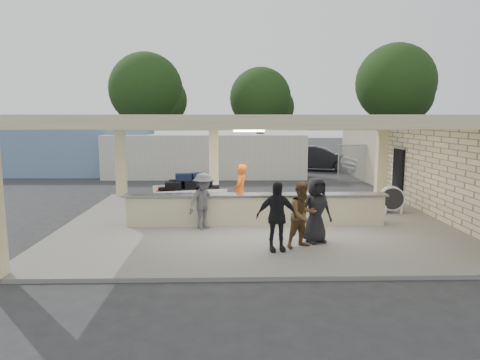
{
  "coord_description": "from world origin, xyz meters",
  "views": [
    {
      "loc": [
        -0.8,
        -13.63,
        3.44
      ],
      "look_at": [
        -0.46,
        1.0,
        1.3
      ],
      "focal_mm": 32.0,
      "sensor_mm": 36.0,
      "label": 1
    }
  ],
  "objects_px": {
    "passenger_c": "(204,201)",
    "passenger_d": "(316,210)",
    "baggage_counter": "(256,209)",
    "car_white_a": "(390,162)",
    "car_dark": "(319,158)",
    "passenger_a": "(303,215)",
    "container_blue": "(60,152)",
    "luggage_cart": "(188,191)",
    "passenger_b": "(276,216)",
    "baggage_handler": "(241,192)",
    "car_white_b": "(423,161)",
    "container_white": "(205,156)",
    "drum_fan": "(392,199)"
  },
  "relations": [
    {
      "from": "passenger_c",
      "to": "car_white_b",
      "type": "xyz_separation_m",
      "value": [
        13.09,
        14.16,
        -0.27
      ]
    },
    {
      "from": "passenger_d",
      "to": "car_dark",
      "type": "height_order",
      "value": "passenger_d"
    },
    {
      "from": "drum_fan",
      "to": "car_white_b",
      "type": "xyz_separation_m",
      "value": [
        6.58,
        12.07,
        0.08
      ]
    },
    {
      "from": "car_dark",
      "to": "passenger_a",
      "type": "bearing_deg",
      "value": -177.49
    },
    {
      "from": "car_white_b",
      "to": "car_dark",
      "type": "relative_size",
      "value": 0.91
    },
    {
      "from": "baggage_handler",
      "to": "container_white",
      "type": "height_order",
      "value": "container_white"
    },
    {
      "from": "baggage_counter",
      "to": "car_white_a",
      "type": "distance_m",
      "value": 15.45
    },
    {
      "from": "car_dark",
      "to": "drum_fan",
      "type": "bearing_deg",
      "value": -164.86
    },
    {
      "from": "luggage_cart",
      "to": "passenger_a",
      "type": "relative_size",
      "value": 1.57
    },
    {
      "from": "baggage_counter",
      "to": "passenger_c",
      "type": "height_order",
      "value": "passenger_c"
    },
    {
      "from": "passenger_b",
      "to": "car_white_a",
      "type": "distance_m",
      "value": 17.53
    },
    {
      "from": "baggage_counter",
      "to": "passenger_a",
      "type": "bearing_deg",
      "value": -66.23
    },
    {
      "from": "baggage_handler",
      "to": "passenger_c",
      "type": "bearing_deg",
      "value": -27.15
    },
    {
      "from": "passenger_a",
      "to": "luggage_cart",
      "type": "bearing_deg",
      "value": 101.48
    },
    {
      "from": "baggage_counter",
      "to": "drum_fan",
      "type": "xyz_separation_m",
      "value": [
        4.91,
        1.59,
        0.02
      ]
    },
    {
      "from": "passenger_a",
      "to": "passenger_c",
      "type": "distance_m",
      "value": 3.28
    },
    {
      "from": "passenger_c",
      "to": "car_dark",
      "type": "xyz_separation_m",
      "value": [
        6.61,
        15.08,
        -0.16
      ]
    },
    {
      "from": "baggage_counter",
      "to": "car_dark",
      "type": "xyz_separation_m",
      "value": [
        5.01,
        14.58,
        0.21
      ]
    },
    {
      "from": "passenger_b",
      "to": "car_dark",
      "type": "bearing_deg",
      "value": 66.29
    },
    {
      "from": "drum_fan",
      "to": "passenger_c",
      "type": "xyz_separation_m",
      "value": [
        -6.51,
        -2.09,
        0.35
      ]
    },
    {
      "from": "luggage_cart",
      "to": "passenger_b",
      "type": "height_order",
      "value": "passenger_b"
    },
    {
      "from": "drum_fan",
      "to": "car_white_a",
      "type": "height_order",
      "value": "car_white_a"
    },
    {
      "from": "baggage_handler",
      "to": "passenger_d",
      "type": "height_order",
      "value": "baggage_handler"
    },
    {
      "from": "baggage_handler",
      "to": "passenger_c",
      "type": "distance_m",
      "value": 1.73
    },
    {
      "from": "passenger_b",
      "to": "baggage_handler",
      "type": "bearing_deg",
      "value": 94.51
    },
    {
      "from": "passenger_a",
      "to": "passenger_b",
      "type": "height_order",
      "value": "passenger_b"
    },
    {
      "from": "passenger_b",
      "to": "baggage_counter",
      "type": "bearing_deg",
      "value": 88.91
    },
    {
      "from": "baggage_handler",
      "to": "passenger_d",
      "type": "relative_size",
      "value": 1.03
    },
    {
      "from": "passenger_a",
      "to": "car_dark",
      "type": "xyz_separation_m",
      "value": [
        3.95,
        16.99,
        -0.16
      ]
    },
    {
      "from": "drum_fan",
      "to": "car_white_a",
      "type": "relative_size",
      "value": 0.17
    },
    {
      "from": "passenger_c",
      "to": "car_white_a",
      "type": "distance_m",
      "value": 16.82
    },
    {
      "from": "luggage_cart",
      "to": "passenger_a",
      "type": "xyz_separation_m",
      "value": [
        3.34,
        -4.19,
        0.09
      ]
    },
    {
      "from": "passenger_c",
      "to": "luggage_cart",
      "type": "bearing_deg",
      "value": 62.72
    },
    {
      "from": "car_dark",
      "to": "container_blue",
      "type": "bearing_deg",
      "value": 112.81
    },
    {
      "from": "car_white_b",
      "to": "container_blue",
      "type": "bearing_deg",
      "value": 73.41
    },
    {
      "from": "luggage_cart",
      "to": "container_blue",
      "type": "xyz_separation_m",
      "value": [
        -8.65,
        10.78,
        0.53
      ]
    },
    {
      "from": "luggage_cart",
      "to": "car_dark",
      "type": "xyz_separation_m",
      "value": [
        7.29,
        12.8,
        -0.07
      ]
    },
    {
      "from": "car_white_b",
      "to": "container_white",
      "type": "relative_size",
      "value": 0.38
    },
    {
      "from": "passenger_c",
      "to": "passenger_d",
      "type": "height_order",
      "value": "passenger_d"
    },
    {
      "from": "baggage_counter",
      "to": "car_white_b",
      "type": "distance_m",
      "value": 17.85
    },
    {
      "from": "container_blue",
      "to": "passenger_a",
      "type": "bearing_deg",
      "value": -50.07
    },
    {
      "from": "drum_fan",
      "to": "container_white",
      "type": "height_order",
      "value": "container_white"
    },
    {
      "from": "car_dark",
      "to": "baggage_handler",
      "type": "bearing_deg",
      "value": 173.95
    },
    {
      "from": "passenger_d",
      "to": "car_white_b",
      "type": "bearing_deg",
      "value": 38.21
    },
    {
      "from": "passenger_b",
      "to": "car_white_b",
      "type": "height_order",
      "value": "passenger_b"
    },
    {
      "from": "container_white",
      "to": "car_dark",
      "type": "bearing_deg",
      "value": 24.4
    },
    {
      "from": "container_white",
      "to": "passenger_a",
      "type": "bearing_deg",
      "value": -75.84
    },
    {
      "from": "car_white_a",
      "to": "car_white_b",
      "type": "bearing_deg",
      "value": -80.94
    },
    {
      "from": "drum_fan",
      "to": "passenger_d",
      "type": "height_order",
      "value": "passenger_d"
    },
    {
      "from": "passenger_b",
      "to": "passenger_d",
      "type": "relative_size",
      "value": 1.0
    }
  ]
}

